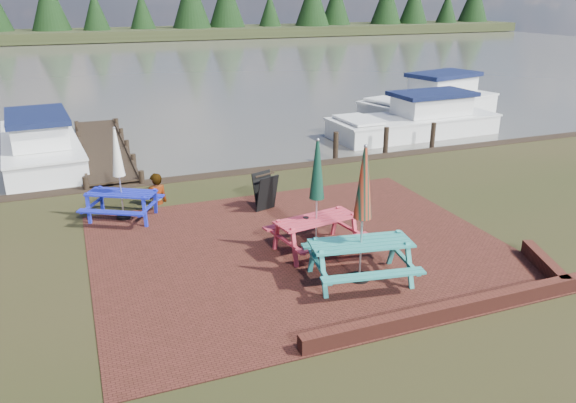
{
  "coord_description": "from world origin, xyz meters",
  "views": [
    {
      "loc": [
        -4.39,
        -9.56,
        5.42
      ],
      "look_at": [
        -0.12,
        1.46,
        1.0
      ],
      "focal_mm": 35.0,
      "sensor_mm": 36.0,
      "label": 1
    }
  ],
  "objects_px": {
    "picnic_table_red": "(316,213)",
    "chalkboard": "(265,191)",
    "boat_jetty": "(40,146)",
    "boat_far": "(432,103)",
    "picnic_table_blue": "(121,188)",
    "boat_near": "(417,122)",
    "picnic_table_teal": "(361,236)",
    "jetty": "(104,148)",
    "person": "(154,174)"
  },
  "relations": [
    {
      "from": "picnic_table_teal",
      "to": "chalkboard",
      "type": "distance_m",
      "value": 4.45
    },
    {
      "from": "picnic_table_red",
      "to": "boat_near",
      "type": "relative_size",
      "value": 0.35
    },
    {
      "from": "chalkboard",
      "to": "jetty",
      "type": "height_order",
      "value": "chalkboard"
    },
    {
      "from": "picnic_table_teal",
      "to": "jetty",
      "type": "bearing_deg",
      "value": 117.69
    },
    {
      "from": "boat_jetty",
      "to": "boat_near",
      "type": "relative_size",
      "value": 1.0
    },
    {
      "from": "picnic_table_red",
      "to": "chalkboard",
      "type": "xyz_separation_m",
      "value": [
        -0.22,
        2.81,
        -0.39
      ]
    },
    {
      "from": "person",
      "to": "picnic_table_teal",
      "type": "bearing_deg",
      "value": 106.61
    },
    {
      "from": "boat_jetty",
      "to": "boat_far",
      "type": "distance_m",
      "value": 17.3
    },
    {
      "from": "picnic_table_red",
      "to": "boat_jetty",
      "type": "distance_m",
      "value": 11.92
    },
    {
      "from": "picnic_table_blue",
      "to": "person",
      "type": "height_order",
      "value": "picnic_table_blue"
    },
    {
      "from": "picnic_table_red",
      "to": "jetty",
      "type": "height_order",
      "value": "picnic_table_red"
    },
    {
      "from": "picnic_table_red",
      "to": "boat_jetty",
      "type": "height_order",
      "value": "picnic_table_red"
    },
    {
      "from": "jetty",
      "to": "boat_jetty",
      "type": "relative_size",
      "value": 1.26
    },
    {
      "from": "picnic_table_teal",
      "to": "boat_far",
      "type": "distance_m",
      "value": 17.55
    },
    {
      "from": "person",
      "to": "chalkboard",
      "type": "bearing_deg",
      "value": 139.71
    },
    {
      "from": "boat_near",
      "to": "boat_jetty",
      "type": "bearing_deg",
      "value": 82.31
    },
    {
      "from": "chalkboard",
      "to": "picnic_table_teal",
      "type": "bearing_deg",
      "value": -103.23
    },
    {
      "from": "person",
      "to": "boat_far",
      "type": "bearing_deg",
      "value": -162.74
    },
    {
      "from": "chalkboard",
      "to": "boat_jetty",
      "type": "height_order",
      "value": "boat_jetty"
    },
    {
      "from": "jetty",
      "to": "boat_far",
      "type": "distance_m",
      "value": 15.22
    },
    {
      "from": "picnic_table_teal",
      "to": "picnic_table_red",
      "type": "distance_m",
      "value": 1.61
    },
    {
      "from": "boat_far",
      "to": "person",
      "type": "bearing_deg",
      "value": 104.18
    },
    {
      "from": "boat_near",
      "to": "picnic_table_blue",
      "type": "bearing_deg",
      "value": 111.67
    },
    {
      "from": "boat_far",
      "to": "chalkboard",
      "type": "bearing_deg",
      "value": 114.08
    },
    {
      "from": "boat_far",
      "to": "boat_near",
      "type": "bearing_deg",
      "value": 122.28
    },
    {
      "from": "picnic_table_teal",
      "to": "person",
      "type": "relative_size",
      "value": 1.62
    },
    {
      "from": "picnic_table_red",
      "to": "picnic_table_blue",
      "type": "bearing_deg",
      "value": 127.76
    },
    {
      "from": "boat_jetty",
      "to": "boat_far",
      "type": "height_order",
      "value": "boat_far"
    },
    {
      "from": "jetty",
      "to": "boat_jetty",
      "type": "bearing_deg",
      "value": -177.41
    },
    {
      "from": "boat_jetty",
      "to": "boat_far",
      "type": "bearing_deg",
      "value": 0.88
    },
    {
      "from": "picnic_table_teal",
      "to": "boat_near",
      "type": "xyz_separation_m",
      "value": [
        8.34,
        10.67,
        -0.59
      ]
    },
    {
      "from": "picnic_table_blue",
      "to": "boat_far",
      "type": "bearing_deg",
      "value": 58.98
    },
    {
      "from": "chalkboard",
      "to": "boat_far",
      "type": "distance_m",
      "value": 14.77
    },
    {
      "from": "picnic_table_teal",
      "to": "jetty",
      "type": "xyz_separation_m",
      "value": [
        -4.04,
        12.05,
        -0.86
      ]
    },
    {
      "from": "boat_jetty",
      "to": "boat_far",
      "type": "xyz_separation_m",
      "value": [
        17.23,
        1.63,
        0.06
      ]
    },
    {
      "from": "picnic_table_teal",
      "to": "boat_jetty",
      "type": "relative_size",
      "value": 0.38
    },
    {
      "from": "person",
      "to": "boat_jetty",
      "type": "bearing_deg",
      "value": -74.91
    },
    {
      "from": "picnic_table_teal",
      "to": "picnic_table_blue",
      "type": "height_order",
      "value": "picnic_table_teal"
    },
    {
      "from": "boat_jetty",
      "to": "boat_near",
      "type": "xyz_separation_m",
      "value": [
        14.47,
        -1.29,
        -0.03
      ]
    },
    {
      "from": "picnic_table_blue",
      "to": "picnic_table_teal",
      "type": "bearing_deg",
      "value": -21.69
    },
    {
      "from": "picnic_table_blue",
      "to": "boat_near",
      "type": "height_order",
      "value": "picnic_table_blue"
    },
    {
      "from": "boat_near",
      "to": "picnic_table_teal",
      "type": "bearing_deg",
      "value": 139.35
    },
    {
      "from": "boat_near",
      "to": "person",
      "type": "xyz_separation_m",
      "value": [
        -11.45,
        -4.81,
        0.47
      ]
    },
    {
      "from": "picnic_table_red",
      "to": "boat_jetty",
      "type": "bearing_deg",
      "value": 109.76
    },
    {
      "from": "jetty",
      "to": "picnic_table_red",
      "type": "bearing_deg",
      "value": -70.06
    },
    {
      "from": "jetty",
      "to": "person",
      "type": "xyz_separation_m",
      "value": [
        0.94,
        -6.19,
        0.74
      ]
    },
    {
      "from": "picnic_table_red",
      "to": "person",
      "type": "xyz_separation_m",
      "value": [
        -2.85,
        4.26,
        -0.04
      ]
    },
    {
      "from": "picnic_table_red",
      "to": "boat_near",
      "type": "height_order",
      "value": "picnic_table_red"
    },
    {
      "from": "picnic_table_blue",
      "to": "person",
      "type": "relative_size",
      "value": 1.38
    },
    {
      "from": "picnic_table_blue",
      "to": "boat_jetty",
      "type": "xyz_separation_m",
      "value": [
        -2.07,
        6.88,
        -0.41
      ]
    }
  ]
}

